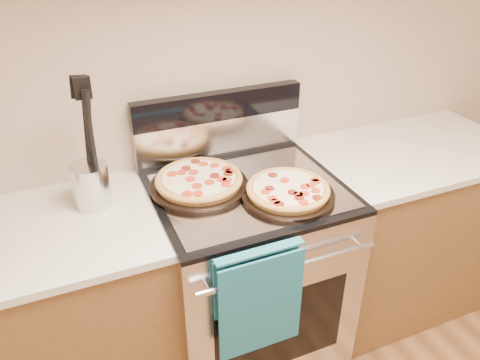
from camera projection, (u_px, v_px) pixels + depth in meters
name	position (u px, v px, depth m)	size (l,w,h in m)	color
wall_back	(214.00, 59.00, 1.94)	(4.00, 4.00, 0.00)	tan
range_body	(247.00, 277.00, 2.11)	(0.76, 0.68, 0.90)	#B7B7BC
oven_window	(281.00, 330.00, 1.85)	(0.56, 0.01, 0.40)	black
cooktop	(247.00, 190.00, 1.88)	(0.76, 0.68, 0.02)	black
backsplash_lower	(220.00, 137.00, 2.08)	(0.76, 0.06, 0.18)	silver
backsplash_upper	(219.00, 106.00, 2.00)	(0.76, 0.06, 0.12)	black
oven_handle	(290.00, 268.00, 1.64)	(0.03, 0.03, 0.70)	silver
dish_towel	(259.00, 298.00, 1.65)	(0.32, 0.05, 0.42)	#165C6E
foil_sheet	(250.00, 191.00, 1.85)	(0.70, 0.55, 0.01)	gray
cabinet_left	(40.00, 333.00, 1.85)	(1.00, 0.62, 0.88)	brown
countertop_left	(11.00, 241.00, 1.62)	(1.02, 0.64, 0.03)	beige
cabinet_right	(398.00, 230.00, 2.44)	(1.00, 0.62, 0.88)	brown
countertop_right	(415.00, 152.00, 2.21)	(1.02, 0.64, 0.03)	beige
pepperoni_pizza_back	(199.00, 182.00, 1.86)	(0.39, 0.39, 0.05)	#AE7935
pepperoni_pizza_front	(288.00, 191.00, 1.80)	(0.36, 0.36, 0.05)	#AE7935
utensil_crock	(92.00, 186.00, 1.74)	(0.14, 0.14, 0.17)	silver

